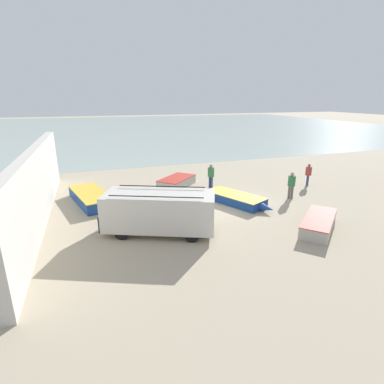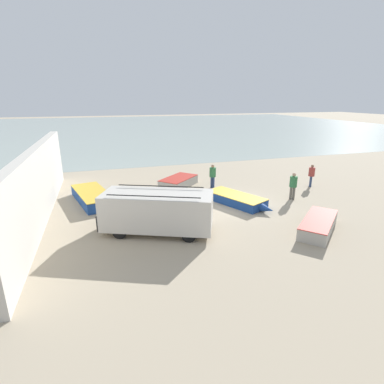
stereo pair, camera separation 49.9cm
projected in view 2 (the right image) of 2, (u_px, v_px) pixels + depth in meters
name	position (u px, v px, depth m)	size (l,w,h in m)	color
ground_plane	(235.00, 204.00, 18.74)	(200.00, 200.00, 0.00)	tan
sea_water	(134.00, 128.00, 66.08)	(120.00, 80.00, 0.01)	#99A89E
harbor_wall	(39.00, 184.00, 15.94)	(0.50, 16.89, 3.87)	#BCB7AD
parked_van	(157.00, 210.00, 14.53)	(5.74, 4.04, 2.14)	beige
fishing_rowboat_0	(237.00, 199.00, 18.67)	(3.07, 4.69, 0.56)	navy
fishing_rowboat_1	(319.00, 223.00, 15.02)	(3.89, 3.55, 0.64)	#ADA89E
fishing_rowboat_2	(92.00, 196.00, 19.17)	(2.80, 5.65, 0.68)	navy
fishing_rowboat_3	(179.00, 181.00, 22.52)	(3.50, 3.38, 0.65)	#ADA89E
fisherman_0	(312.00, 174.00, 22.09)	(0.44, 0.44, 1.66)	navy
fisherman_1	(293.00, 184.00, 19.22)	(0.47, 0.47, 1.79)	#5B564C
fisherman_2	(213.00, 174.00, 21.68)	(0.46, 0.46, 1.77)	navy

